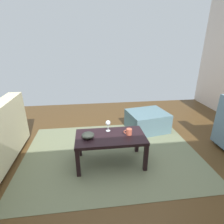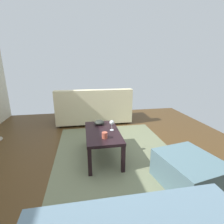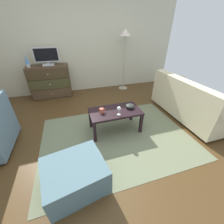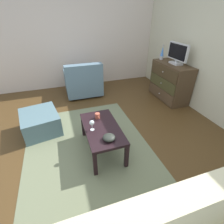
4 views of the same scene
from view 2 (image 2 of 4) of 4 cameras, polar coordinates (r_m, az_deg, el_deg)
name	(u,v)px [view 2 (image 2 of 4)]	position (r m, az deg, el deg)	size (l,w,h in m)	color
ground_plane	(106,167)	(2.54, -1.96, -18.02)	(5.70, 5.16, 0.05)	#4C341A
area_rug	(117,156)	(2.72, 1.72, -14.78)	(2.60, 1.90, 0.01)	#6C7356
coffee_table	(102,135)	(2.56, -3.24, -7.68)	(0.92, 0.50, 0.43)	black
wine_glass	(112,123)	(2.53, -0.07, -3.72)	(0.07, 0.07, 0.16)	silver
mug	(105,135)	(2.30, -2.52, -7.85)	(0.11, 0.08, 0.09)	#BE5842
bowl_decorative	(99,122)	(2.80, -4.31, -3.53)	(0.16, 0.16, 0.07)	#2A2E28
couch_large	(94,109)	(4.17, -6.24, 1.11)	(0.85, 1.75, 0.84)	#332319
ottoman	(189,172)	(2.28, 24.53, -17.90)	(0.70, 0.60, 0.36)	slate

